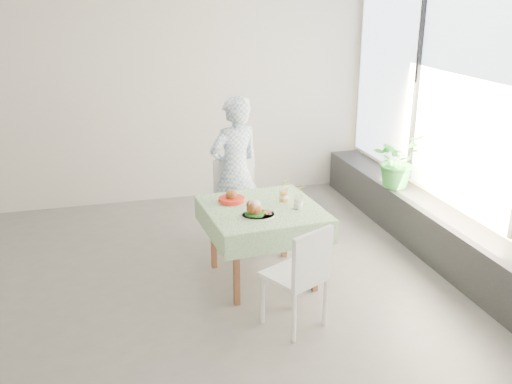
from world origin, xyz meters
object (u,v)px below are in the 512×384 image
object	(u,v)px
cafe_table	(262,235)
potted_plant	(397,160)
juice_cup_orange	(284,196)
chair_far	(238,222)
diner	(235,172)
main_dish	(256,211)
chair_near	(295,295)

from	to	relation	value
cafe_table	potted_plant	bearing A→B (deg)	24.58
cafe_table	juice_cup_orange	bearing A→B (deg)	22.36
chair_far	potted_plant	world-z (taller)	potted_plant
diner	main_dish	xyz separation A→B (m)	(-0.07, -1.12, -0.02)
cafe_table	main_dish	bearing A→B (deg)	-119.73
chair_far	diner	distance (m)	0.54
diner	chair_far	bearing A→B (deg)	68.61
cafe_table	main_dish	world-z (taller)	main_dish
chair_far	chair_near	xyz separation A→B (m)	(0.09, -1.65, -0.01)
cafe_table	potted_plant	xyz separation A→B (m)	(1.84, 0.84, 0.36)
cafe_table	juice_cup_orange	size ratio (longest dim) A/B	4.39
chair_near	juice_cup_orange	bearing A→B (deg)	78.17
chair_far	diner	size ratio (longest dim) A/B	0.57
chair_far	chair_near	bearing A→B (deg)	-86.95
juice_cup_orange	potted_plant	size ratio (longest dim) A/B	0.40
chair_near	diner	world-z (taller)	diner
main_dish	juice_cup_orange	xyz separation A→B (m)	(0.35, 0.30, 0.01)
potted_plant	juice_cup_orange	bearing A→B (deg)	-155.11
diner	potted_plant	distance (m)	1.89
cafe_table	chair_near	bearing A→B (deg)	-87.56
diner	potted_plant	size ratio (longest dim) A/B	2.58
chair_near	potted_plant	xyz separation A→B (m)	(1.81, 1.70, 0.54)
cafe_table	chair_far	size ratio (longest dim) A/B	1.19
main_dish	juice_cup_orange	distance (m)	0.47
chair_far	cafe_table	bearing A→B (deg)	-86.29
main_dish	chair_far	bearing A→B (deg)	86.21
chair_near	main_dish	distance (m)	0.84
cafe_table	juice_cup_orange	xyz separation A→B (m)	(0.24, 0.10, 0.34)
chair_near	diner	distance (m)	1.85
cafe_table	main_dish	xyz separation A→B (m)	(-0.12, -0.21, 0.33)
chair_near	diner	xyz separation A→B (m)	(-0.08, 1.77, 0.54)
juice_cup_orange	chair_near	bearing A→B (deg)	-101.83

